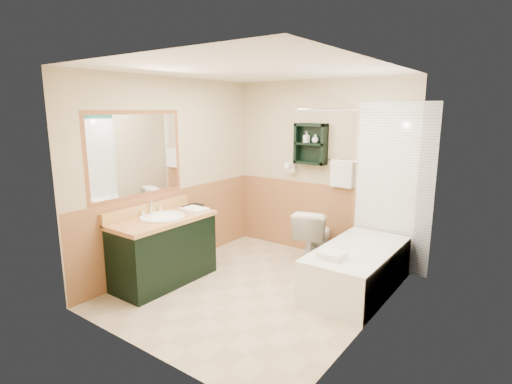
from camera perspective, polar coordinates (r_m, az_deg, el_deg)
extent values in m
plane|color=beige|center=(4.66, -0.13, -13.76)|extent=(3.00, 3.00, 0.00)
cube|color=beige|center=(5.57, 9.17, 3.24)|extent=(2.60, 0.04, 2.40)
cube|color=beige|center=(5.16, -12.04, 2.48)|extent=(0.04, 3.00, 2.40)
cube|color=beige|center=(3.68, 16.69, -1.43)|extent=(0.04, 3.00, 2.40)
cube|color=white|center=(4.23, -0.14, 17.34)|extent=(2.60, 3.00, 0.04)
cube|color=black|center=(5.47, 7.80, 6.83)|extent=(0.45, 0.15, 0.55)
cylinder|color=silver|center=(4.58, 11.04, 11.44)|extent=(0.03, 1.60, 0.03)
cube|color=black|center=(4.84, -13.02, -8.06)|extent=(0.59, 1.24, 0.79)
cube|color=white|center=(4.70, 14.24, -10.61)|extent=(0.74, 1.50, 0.49)
imported|color=white|center=(5.32, 8.25, -6.33)|extent=(0.59, 0.83, 0.74)
cube|color=white|center=(4.92, -8.77, -2.51)|extent=(0.29, 0.23, 0.04)
imported|color=black|center=(5.18, -9.80, -0.67)|extent=(0.18, 0.04, 0.25)
cube|color=white|center=(4.25, 10.76, -8.83)|extent=(0.26, 0.22, 0.07)
imported|color=white|center=(5.49, 7.22, 7.37)|extent=(0.10, 0.16, 0.07)
imported|color=white|center=(5.43, 8.47, 7.42)|extent=(0.11, 0.13, 0.09)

